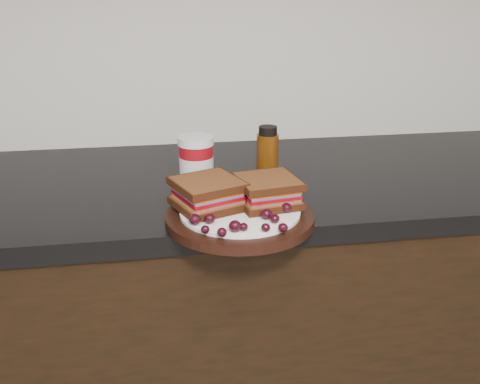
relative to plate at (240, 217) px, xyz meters
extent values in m
cube|color=black|center=(-0.24, 0.25, -0.48)|extent=(3.96, 0.58, 0.86)
cube|color=black|center=(-0.24, 0.25, -0.03)|extent=(3.98, 0.60, 0.04)
cylinder|color=black|center=(0.00, 0.00, 0.00)|extent=(0.28, 0.28, 0.02)
ellipsoid|color=black|center=(-0.09, -0.05, 0.02)|extent=(0.02, 0.02, 0.02)
ellipsoid|color=black|center=(-0.06, -0.05, 0.02)|extent=(0.02, 0.02, 0.02)
ellipsoid|color=black|center=(-0.07, -0.09, 0.02)|extent=(0.02, 0.02, 0.01)
ellipsoid|color=black|center=(-0.05, -0.11, 0.02)|extent=(0.02, 0.02, 0.02)
ellipsoid|color=black|center=(-0.02, -0.09, 0.03)|extent=(0.02, 0.02, 0.02)
ellipsoid|color=black|center=(-0.01, -0.09, 0.02)|extent=(0.02, 0.02, 0.01)
ellipsoid|color=black|center=(0.03, -0.10, 0.02)|extent=(0.02, 0.02, 0.01)
ellipsoid|color=black|center=(0.06, -0.11, 0.02)|extent=(0.02, 0.02, 0.02)
ellipsoid|color=black|center=(0.05, -0.07, 0.02)|extent=(0.02, 0.02, 0.02)
ellipsoid|color=black|center=(0.04, -0.05, 0.02)|extent=(0.02, 0.02, 0.02)
ellipsoid|color=black|center=(0.08, -0.02, 0.02)|extent=(0.02, 0.02, 0.02)
ellipsoid|color=black|center=(0.06, -0.01, 0.02)|extent=(0.02, 0.02, 0.02)
ellipsoid|color=black|center=(0.08, 0.00, 0.02)|extent=(0.02, 0.02, 0.02)
ellipsoid|color=black|center=(0.08, 0.04, 0.02)|extent=(0.02, 0.02, 0.02)
ellipsoid|color=black|center=(0.05, 0.04, 0.02)|extent=(0.02, 0.02, 0.02)
ellipsoid|color=black|center=(-0.03, 0.03, 0.02)|extent=(0.02, 0.02, 0.02)
ellipsoid|color=black|center=(-0.06, 0.04, 0.02)|extent=(0.02, 0.02, 0.02)
ellipsoid|color=black|center=(-0.07, 0.02, 0.02)|extent=(0.02, 0.02, 0.02)
ellipsoid|color=black|center=(-0.09, 0.01, 0.02)|extent=(0.02, 0.02, 0.02)
ellipsoid|color=black|center=(-0.09, -0.01, 0.02)|extent=(0.02, 0.02, 0.02)
ellipsoid|color=black|center=(-0.04, 0.01, 0.02)|extent=(0.02, 0.02, 0.01)
ellipsoid|color=black|center=(-0.04, 0.01, 0.02)|extent=(0.02, 0.02, 0.02)
ellipsoid|color=black|center=(-0.06, 0.00, 0.02)|extent=(0.02, 0.02, 0.01)
cylinder|color=maroon|center=(-0.06, 0.20, 0.05)|extent=(0.09, 0.09, 0.11)
cylinder|color=#4A2407|center=(0.09, 0.19, 0.06)|extent=(0.05, 0.05, 0.13)
camera|label=1|loc=(-0.15, -0.91, 0.41)|focal=40.00mm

